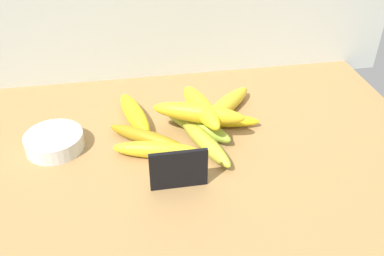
% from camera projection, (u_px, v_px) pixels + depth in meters
% --- Properties ---
extents(counter_top, '(1.10, 0.76, 0.03)m').
position_uv_depth(counter_top, '(183.00, 165.00, 0.89)').
color(counter_top, '#9F7644').
rests_on(counter_top, ground).
extents(chalkboard_sign, '(0.11, 0.02, 0.08)m').
position_uv_depth(chalkboard_sign, '(179.00, 171.00, 0.80)').
color(chalkboard_sign, black).
rests_on(chalkboard_sign, counter_top).
extents(fruit_bowl, '(0.12, 0.12, 0.04)m').
position_uv_depth(fruit_bowl, '(54.00, 141.00, 0.91)').
color(fruit_bowl, silver).
rests_on(fruit_bowl, counter_top).
extents(banana_0, '(0.19, 0.08, 0.04)m').
position_uv_depth(banana_0, '(156.00, 150.00, 0.88)').
color(banana_0, yellow).
rests_on(banana_0, counter_top).
extents(banana_1, '(0.10, 0.20, 0.04)m').
position_uv_depth(banana_1, '(204.00, 141.00, 0.91)').
color(banana_1, gold).
rests_on(banana_1, counter_top).
extents(banana_2, '(0.20, 0.08, 0.03)m').
position_uv_depth(banana_2, '(215.00, 120.00, 0.98)').
color(banana_2, yellow).
rests_on(banana_2, counter_top).
extents(banana_3, '(0.17, 0.17, 0.04)m').
position_uv_depth(banana_3, '(225.00, 106.00, 1.02)').
color(banana_3, yellow).
rests_on(banana_3, counter_top).
extents(banana_4, '(0.09, 0.19, 0.04)m').
position_uv_depth(banana_4, '(134.00, 114.00, 0.99)').
color(banana_4, yellow).
rests_on(banana_4, counter_top).
extents(banana_5, '(0.18, 0.14, 0.03)m').
position_uv_depth(banana_5, '(148.00, 138.00, 0.92)').
color(banana_5, '#A17E17').
rests_on(banana_5, counter_top).
extents(banana_6, '(0.15, 0.17, 0.04)m').
position_uv_depth(banana_6, '(197.00, 125.00, 0.95)').
color(banana_6, '#96B437').
rests_on(banana_6, counter_top).
extents(banana_7, '(0.20, 0.12, 0.04)m').
position_uv_depth(banana_7, '(198.00, 113.00, 0.92)').
color(banana_7, yellow).
rests_on(banana_7, banana_6).
extents(banana_8, '(0.08, 0.19, 0.04)m').
position_uv_depth(banana_8, '(201.00, 107.00, 0.94)').
color(banana_8, yellow).
rests_on(banana_8, banana_6).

